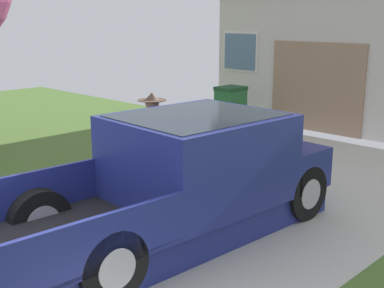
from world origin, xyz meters
TOP-DOWN VIEW (x-y plane):
  - pickup_truck at (0.34, 2.80)m, footprint 2.12×5.22m
  - person_with_hat at (-1.18, 3.55)m, footprint 0.50×0.47m
  - handbag at (-1.04, 3.21)m, footprint 0.29×0.21m
  - wheeled_trash_bin at (-3.68, 8.46)m, footprint 0.60×0.72m

SIDE VIEW (x-z plane):
  - handbag at x=-1.04m, z-range -0.08..0.32m
  - wheeled_trash_bin at x=-3.68m, z-range 0.04..1.13m
  - pickup_truck at x=0.34m, z-range -0.07..1.52m
  - person_with_hat at x=-1.18m, z-range 0.11..1.80m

